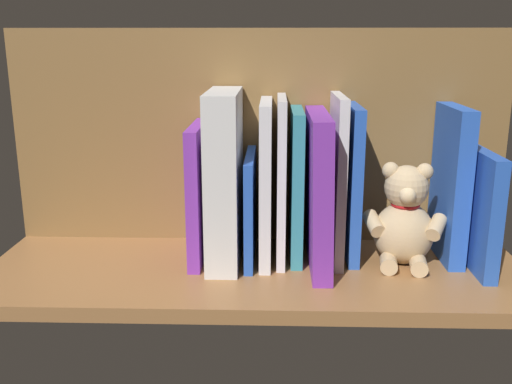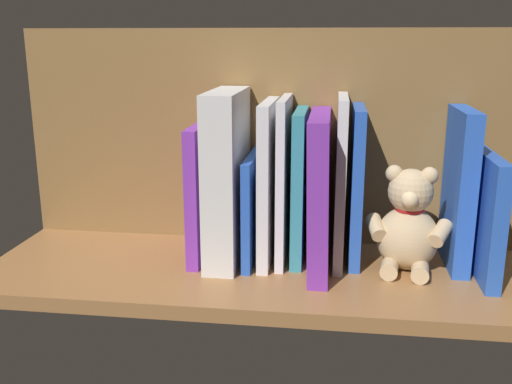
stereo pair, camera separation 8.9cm
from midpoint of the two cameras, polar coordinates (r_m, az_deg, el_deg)
name	(u,v)px [view 2 (the right image)]	position (r cm, az deg, el deg)	size (l,w,h in cm)	color
ground_plane	(256,272)	(92.79, 2.76, -7.91)	(84.38, 31.21, 2.20)	#9E6B3D
shelf_back_panel	(266,138)	(100.25, 3.57, 5.32)	(84.38, 1.50, 36.42)	olive
book_0	(483,213)	(95.47, 23.91, -1.98)	(2.15, 19.17, 18.46)	blue
book_1	(459,189)	(96.25, 21.81, 0.27)	(2.65, 13.96, 24.62)	blue
teddy_bear	(408,225)	(92.81, 17.40, -3.14)	(13.11, 11.40, 16.33)	#D1B284
book_2	(356,185)	(93.80, 12.48, 0.66)	(1.74, 13.54, 24.68)	blue
book_3	(340,180)	(92.63, 11.00, 1.09)	(1.49, 15.15, 26.34)	silver
book_4	(320,192)	(90.16, 9.08, 0.01)	(2.98, 20.58, 23.92)	purple
book_5	(300,186)	(93.19, 7.02, 0.60)	(1.82, 14.21, 24.01)	teal
book_6	(284,180)	(92.57, 5.51, 1.19)	(1.33, 15.10, 26.01)	silver
book_7	(268,182)	(92.25, 3.97, 1.00)	(1.79, 16.15, 25.46)	silver
book_8	(253,207)	(93.33, 2.41, -1.48)	(1.37, 16.56, 17.08)	blue
dictionary_thick_white	(227,177)	(91.75, -0.11, 1.48)	(4.92, 17.87, 27.08)	silver
book_9	(202,191)	(93.97, -2.64, 0.10)	(1.94, 16.19, 21.73)	purple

